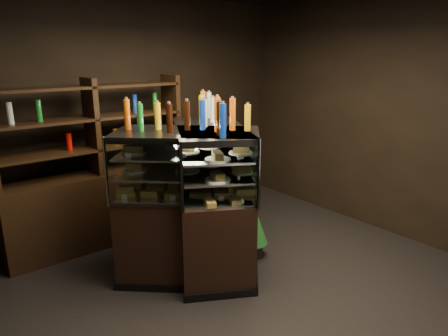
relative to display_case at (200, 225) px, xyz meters
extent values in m
plane|color=black|center=(-0.01, -0.77, -0.52)|extent=(5.00, 5.00, 0.00)
cube|color=black|center=(-0.01, 1.73, 0.98)|extent=(5.00, 0.02, 3.00)
cube|color=black|center=(2.49, -0.77, 0.98)|extent=(0.02, 5.00, 3.00)
cube|color=black|center=(0.16, 0.03, -0.06)|extent=(1.27, 1.54, 0.90)
cube|color=black|center=(0.16, 0.03, -0.48)|extent=(1.31, 1.59, 0.08)
cube|color=black|center=(0.16, 0.03, 1.00)|extent=(1.27, 1.54, 0.06)
cube|color=silver|center=(0.16, 0.03, 0.40)|extent=(1.20, 1.47, 0.02)
cube|color=silver|center=(0.16, 0.03, 0.61)|extent=(1.20, 1.47, 0.02)
cube|color=silver|center=(0.16, 0.03, 0.80)|extent=(1.20, 1.47, 0.02)
cube|color=white|center=(0.47, -0.14, 0.71)|extent=(0.68, 1.21, 0.64)
cylinder|color=silver|center=(0.79, 0.47, 0.71)|extent=(0.03, 0.03, 0.66)
cylinder|color=silver|center=(0.13, -0.74, 0.71)|extent=(0.03, 0.03, 0.66)
cube|color=black|center=(-0.16, -0.02, -0.06)|extent=(1.49, 1.44, 0.90)
cube|color=black|center=(-0.16, -0.02, -0.48)|extent=(1.53, 1.48, 0.08)
cube|color=black|center=(-0.16, -0.02, 1.00)|extent=(1.49, 1.44, 0.06)
cube|color=silver|center=(-0.16, -0.02, 0.40)|extent=(1.41, 1.36, 0.02)
cube|color=silver|center=(-0.16, -0.02, 0.61)|extent=(1.41, 1.36, 0.02)
cube|color=silver|center=(-0.16, -0.02, 0.80)|extent=(1.41, 1.36, 0.02)
cube|color=white|center=(-0.40, -0.29, 0.71)|extent=(1.03, 0.93, 0.64)
cylinder|color=silver|center=(0.13, -0.74, 0.71)|extent=(0.03, 0.03, 0.66)
cylinder|color=silver|center=(-0.90, 0.18, 0.71)|extent=(0.03, 0.03, 0.66)
cube|color=#B89342|center=(-0.09, -0.50, 0.44)|extent=(0.17, 0.20, 0.06)
cube|color=#B89342|center=(0.02, -0.29, 0.44)|extent=(0.17, 0.20, 0.06)
cube|color=#B89342|center=(0.13, -0.09, 0.44)|extent=(0.17, 0.20, 0.06)
cube|color=#B89342|center=(0.24, 0.11, 0.44)|extent=(0.17, 0.20, 0.06)
cube|color=#B89342|center=(0.36, 0.32, 0.44)|extent=(0.17, 0.20, 0.06)
cube|color=#B89342|center=(0.47, 0.52, 0.44)|extent=(0.17, 0.20, 0.06)
cylinder|color=white|center=(-0.10, -0.43, 0.63)|extent=(0.24, 0.24, 0.02)
cube|color=#B89342|center=(-0.10, -0.43, 0.66)|extent=(0.16, 0.19, 0.05)
cylinder|color=white|center=(0.16, 0.03, 0.63)|extent=(0.24, 0.24, 0.02)
cube|color=#B89342|center=(0.16, 0.03, 0.66)|extent=(0.16, 0.19, 0.05)
cylinder|color=white|center=(0.41, 0.49, 0.63)|extent=(0.24, 0.24, 0.02)
cube|color=#B89342|center=(0.41, 0.49, 0.66)|extent=(0.16, 0.19, 0.05)
cylinder|color=white|center=(-0.10, -0.43, 0.82)|extent=(0.24, 0.24, 0.02)
cube|color=#B89342|center=(-0.10, -0.43, 0.85)|extent=(0.16, 0.19, 0.05)
cylinder|color=white|center=(0.16, 0.03, 0.82)|extent=(0.24, 0.24, 0.02)
cube|color=#B89342|center=(0.16, 0.03, 0.85)|extent=(0.16, 0.19, 0.05)
cylinder|color=white|center=(0.41, 0.49, 0.82)|extent=(0.24, 0.24, 0.02)
cube|color=#B89342|center=(0.41, 0.49, 0.85)|extent=(0.16, 0.19, 0.05)
cube|color=#B89342|center=(-0.61, 0.34, 0.44)|extent=(0.19, 0.19, 0.06)
cube|color=#B89342|center=(-0.44, 0.18, 0.44)|extent=(0.19, 0.19, 0.06)
cube|color=#B89342|center=(-0.27, 0.03, 0.44)|extent=(0.19, 0.19, 0.06)
cube|color=#B89342|center=(-0.09, -0.13, 0.44)|extent=(0.19, 0.19, 0.06)
cube|color=#B89342|center=(0.08, -0.28, 0.44)|extent=(0.19, 0.19, 0.06)
cube|color=#B89342|center=(0.25, -0.44, 0.44)|extent=(0.19, 0.19, 0.06)
cylinder|color=white|center=(-0.55, 0.33, 0.63)|extent=(0.24, 0.24, 0.02)
cube|color=#B89342|center=(-0.55, 0.33, 0.66)|extent=(0.18, 0.18, 0.05)
cylinder|color=white|center=(-0.16, -0.02, 0.63)|extent=(0.24, 0.24, 0.02)
cube|color=#B89342|center=(-0.16, -0.02, 0.66)|extent=(0.18, 0.18, 0.05)
cylinder|color=white|center=(0.23, -0.38, 0.63)|extent=(0.24, 0.24, 0.02)
cube|color=#B89342|center=(0.23, -0.38, 0.66)|extent=(0.18, 0.18, 0.05)
cylinder|color=white|center=(-0.55, 0.33, 0.82)|extent=(0.24, 0.24, 0.02)
cube|color=#B89342|center=(-0.55, 0.33, 0.85)|extent=(0.18, 0.18, 0.05)
cylinder|color=white|center=(-0.16, -0.02, 0.82)|extent=(0.24, 0.24, 0.02)
cube|color=#B89342|center=(-0.16, -0.02, 0.85)|extent=(0.18, 0.18, 0.05)
cylinder|color=white|center=(0.23, -0.38, 0.82)|extent=(0.24, 0.24, 0.02)
cube|color=#B89342|center=(0.23, -0.38, 0.85)|extent=(0.18, 0.18, 0.05)
cylinder|color=#147223|center=(-0.12, -0.48, 1.17)|extent=(0.06, 0.06, 0.28)
cylinder|color=silver|center=(-0.12, -0.48, 1.32)|extent=(0.03, 0.03, 0.02)
cylinder|color=#B20C0A|center=(-0.05, -0.35, 1.17)|extent=(0.06, 0.06, 0.28)
cylinder|color=silver|center=(-0.05, -0.35, 1.32)|extent=(0.03, 0.03, 0.02)
cylinder|color=silver|center=(0.02, -0.23, 1.17)|extent=(0.06, 0.06, 0.28)
cylinder|color=silver|center=(0.02, -0.23, 1.32)|extent=(0.03, 0.03, 0.02)
cylinder|color=black|center=(0.09, -0.10, 1.17)|extent=(0.06, 0.06, 0.28)
cylinder|color=silver|center=(0.09, -0.10, 1.32)|extent=(0.03, 0.03, 0.02)
cylinder|color=yellow|center=(0.16, 0.03, 1.17)|extent=(0.06, 0.06, 0.28)
cylinder|color=silver|center=(0.16, 0.03, 1.32)|extent=(0.03, 0.03, 0.02)
cylinder|color=#D8590A|center=(0.23, 0.16, 1.17)|extent=(0.06, 0.06, 0.28)
cylinder|color=silver|center=(0.23, 0.16, 1.32)|extent=(0.03, 0.03, 0.02)
cylinder|color=#0F38B2|center=(0.30, 0.28, 1.17)|extent=(0.06, 0.06, 0.28)
cylinder|color=silver|center=(0.30, 0.28, 1.32)|extent=(0.03, 0.03, 0.02)
cylinder|color=#147223|center=(0.37, 0.41, 1.17)|extent=(0.06, 0.06, 0.28)
cylinder|color=silver|center=(0.37, 0.41, 1.32)|extent=(0.03, 0.03, 0.02)
cylinder|color=#B20C0A|center=(0.44, 0.54, 1.17)|extent=(0.06, 0.06, 0.28)
cylinder|color=silver|center=(0.44, 0.54, 1.32)|extent=(0.03, 0.03, 0.02)
cylinder|color=#147223|center=(-0.59, 0.36, 1.17)|extent=(0.06, 0.06, 0.28)
cylinder|color=silver|center=(-0.59, 0.36, 1.32)|extent=(0.03, 0.03, 0.02)
cylinder|color=#B20C0A|center=(-0.48, 0.27, 1.17)|extent=(0.06, 0.06, 0.28)
cylinder|color=silver|center=(-0.48, 0.27, 1.32)|extent=(0.03, 0.03, 0.02)
cylinder|color=silver|center=(-0.37, 0.17, 1.17)|extent=(0.06, 0.06, 0.28)
cylinder|color=silver|center=(-0.37, 0.17, 1.32)|extent=(0.03, 0.03, 0.02)
cylinder|color=black|center=(-0.27, 0.07, 1.17)|extent=(0.06, 0.06, 0.28)
cylinder|color=silver|center=(-0.27, 0.07, 1.32)|extent=(0.03, 0.03, 0.02)
cylinder|color=yellow|center=(-0.16, -0.02, 1.17)|extent=(0.06, 0.06, 0.28)
cylinder|color=silver|center=(-0.16, -0.02, 1.32)|extent=(0.03, 0.03, 0.02)
cylinder|color=#D8590A|center=(-0.05, -0.12, 1.17)|extent=(0.06, 0.06, 0.28)
cylinder|color=silver|center=(-0.05, -0.12, 1.32)|extent=(0.03, 0.03, 0.02)
cylinder|color=#0F38B2|center=(0.06, -0.22, 1.17)|extent=(0.06, 0.06, 0.28)
cylinder|color=silver|center=(0.06, -0.22, 1.32)|extent=(0.03, 0.03, 0.02)
cylinder|color=#147223|center=(0.17, -0.32, 1.17)|extent=(0.06, 0.06, 0.28)
cylinder|color=silver|center=(0.17, -0.32, 1.32)|extent=(0.03, 0.03, 0.02)
cylinder|color=#B20C0A|center=(0.27, -0.41, 1.17)|extent=(0.06, 0.06, 0.28)
cylinder|color=silver|center=(0.27, -0.41, 1.32)|extent=(0.03, 0.03, 0.02)
cylinder|color=black|center=(0.64, -0.13, -0.43)|extent=(0.22, 0.22, 0.17)
cone|color=#175320|center=(0.64, -0.13, -0.11)|extent=(0.34, 0.34, 0.47)
cone|color=#175320|center=(0.64, -0.13, 0.04)|extent=(0.26, 0.26, 0.33)
cube|color=black|center=(-0.59, 1.28, -0.07)|extent=(2.17, 0.43, 0.90)
cube|color=black|center=(-0.59, 1.28, 0.93)|extent=(0.06, 0.38, 1.10)
cube|color=black|center=(0.46, 1.29, 0.93)|extent=(0.06, 0.38, 1.10)
cube|color=black|center=(-0.59, 1.28, 0.68)|extent=(2.12, 0.38, 0.03)
cube|color=black|center=(-0.59, 1.28, 1.03)|extent=(2.12, 0.38, 0.03)
cube|color=black|center=(-0.59, 1.28, 1.38)|extent=(2.12, 0.38, 0.03)
cylinder|color=#147223|center=(-1.41, 1.28, 0.81)|extent=(0.06, 0.06, 0.22)
cylinder|color=#B20C0A|center=(-1.14, 1.28, 0.81)|extent=(0.06, 0.06, 0.22)
cylinder|color=silver|center=(-0.87, 1.28, 0.81)|extent=(0.06, 0.06, 0.22)
cylinder|color=black|center=(-0.59, 1.28, 0.81)|extent=(0.06, 0.06, 0.22)
cylinder|color=yellow|center=(-0.32, 1.29, 0.81)|extent=(0.06, 0.06, 0.22)
cylinder|color=#D8590A|center=(-0.04, 1.29, 0.81)|extent=(0.06, 0.06, 0.22)
cylinder|color=#0F38B2|center=(0.23, 1.29, 0.81)|extent=(0.06, 0.06, 0.22)
camera|label=1|loc=(-2.22, -3.19, 1.73)|focal=32.00mm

